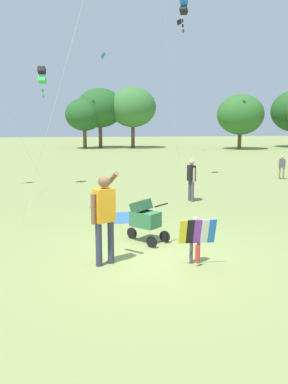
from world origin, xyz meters
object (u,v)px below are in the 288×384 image
at_px(kite_green_novelty, 184,7).
at_px(person_red_shirt, 191,177).
at_px(stroller, 145,217).
at_px(picnic_blanket, 133,217).
at_px(child_with_butterfly_kite, 196,235).
at_px(kite_orange_delta, 42,76).
at_px(person_adult_flyer, 104,212).
at_px(person_couple_left, 282,165).

height_order(kite_green_novelty, person_red_shirt, kite_green_novelty).
xyz_separation_m(stroller, picnic_blanket, (-0.03, 2.45, -0.60)).
bearing_deg(person_red_shirt, child_with_butterfly_kite, -102.83).
height_order(person_red_shirt, picnic_blanket, person_red_shirt).
height_order(kite_orange_delta, picnic_blanket, kite_orange_delta).
bearing_deg(person_adult_flyer, child_with_butterfly_kite, -6.52).
relative_size(kite_orange_delta, kite_green_novelty, 0.60).
xyz_separation_m(person_red_shirt, person_couple_left, (5.66, 4.73, -0.20)).
xyz_separation_m(stroller, person_red_shirt, (2.25, 4.62, 0.27)).
bearing_deg(person_red_shirt, picnic_blanket, -136.39).
xyz_separation_m(person_adult_flyer, kite_orange_delta, (-2.23, 9.78, 3.56)).
bearing_deg(person_couple_left, picnic_blanket, -138.99).
bearing_deg(kite_orange_delta, person_couple_left, 5.10).
distance_m(child_with_butterfly_kite, person_red_shirt, 6.42).
bearing_deg(person_adult_flyer, picnic_blanket, 76.18).
relative_size(kite_green_novelty, picnic_blanket, 5.38).
height_order(stroller, picnic_blanket, stroller).
relative_size(child_with_butterfly_kite, kite_orange_delta, 0.19).
bearing_deg(stroller, picnic_blanket, 90.81).
bearing_deg(kite_green_novelty, kite_orange_delta, -166.02).
distance_m(stroller, person_couple_left, 12.25).
xyz_separation_m(child_with_butterfly_kite, person_couple_left, (7.08, 10.98, 0.08)).
height_order(child_with_butterfly_kite, person_adult_flyer, person_adult_flyer).
bearing_deg(picnic_blanket, person_couple_left, 41.01).
bearing_deg(picnic_blanket, stroller, -89.19).
distance_m(person_red_shirt, person_couple_left, 7.38).
distance_m(kite_green_novelty, person_couple_left, 8.73).
height_order(stroller, person_red_shirt, person_red_shirt).
bearing_deg(person_adult_flyer, stroller, 55.24).
distance_m(kite_green_novelty, person_red_shirt, 8.82).
distance_m(person_adult_flyer, stroller, 1.80).
relative_size(child_with_butterfly_kite, picnic_blanket, 0.63).
xyz_separation_m(child_with_butterfly_kite, person_adult_flyer, (-1.81, 0.21, 0.48)).
bearing_deg(person_red_shirt, stroller, -115.94).
relative_size(person_red_shirt, person_couple_left, 1.29).
relative_size(child_with_butterfly_kite, kite_green_novelty, 0.12).
bearing_deg(person_couple_left, kite_orange_delta, -174.90).
distance_m(child_with_butterfly_kite, kite_orange_delta, 11.51).
bearing_deg(kite_green_novelty, person_red_shirt, -98.38).
xyz_separation_m(person_adult_flyer, picnic_blanket, (0.95, 3.87, -1.08)).
distance_m(person_red_shirt, picnic_blanket, 3.27).
bearing_deg(child_with_butterfly_kite, kite_green_novelty, 79.19).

